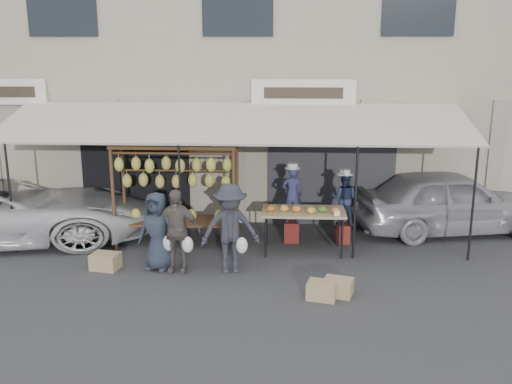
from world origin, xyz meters
The scene contains 16 objects.
ground_plane centered at (0.00, 0.00, 0.00)m, with size 90.00×90.00×0.00m, color #2D2D30.
shophouse centered at (0.00, 6.50, 3.65)m, with size 24.00×6.15×7.30m.
awning centered at (0.01, 2.28, 2.57)m, with size 10.00×2.35×2.92m.
banana_rack centered at (-1.19, 1.71, 1.57)m, with size 2.60×0.90×2.24m.
produce_table centered at (1.49, 1.44, 0.87)m, with size 1.70×0.90×1.04m.
vendor_left centered at (1.26, 2.13, 1.07)m, with size 0.45×0.30×1.23m, color #2C2E51.
vendor_right centered at (2.38, 2.11, 0.99)m, with size 0.56×0.43×1.15m, color #232C4A.
customer_left centered at (-1.32, 0.39, 0.76)m, with size 0.75×0.49×1.53m, color #232B37.
customer_mid centered at (-0.95, 0.31, 0.81)m, with size 0.95×0.39×1.62m, color #5A524B.
customer_right centered at (0.08, 0.32, 0.86)m, with size 1.11×0.64×1.72m, color #2A2B34.
stool_left centered at (1.26, 2.13, 0.23)m, with size 0.32×0.32×0.45m, color maroon.
stool_right centered at (2.38, 2.11, 0.21)m, with size 0.30×0.30×0.42m, color maroon.
crate_near_a centered at (1.75, -0.80, 0.15)m, with size 0.49×0.37×0.29m, color tan.
crate_near_b centered at (2.04, -0.65, 0.15)m, with size 0.48×0.37×0.29m, color tan.
crate_far centered at (-2.35, 0.34, 0.15)m, with size 0.52×0.39×0.31m, color tan.
sedan centered at (4.90, 2.98, 0.74)m, with size 1.75×4.34×1.48m, color #9F9EA3.
Camera 1 is at (1.07, -9.83, 4.17)m, focal length 40.00 mm.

